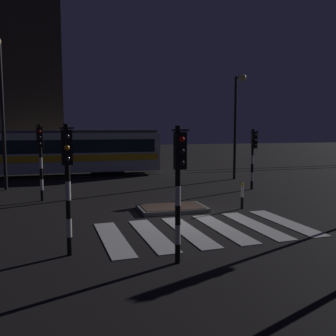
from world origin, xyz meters
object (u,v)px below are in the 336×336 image
Objects in this scene: traffic_light_corner_far_right at (253,150)px; tram at (41,152)px; traffic_light_corner_far_left at (40,151)px; traffic_light_kerb_mid_left at (179,174)px; bollard_island_edge at (242,196)px; traffic_light_corner_near_left at (67,170)px; street_lamp_trackside_left at (1,98)px; street_lamp_trackside_right at (237,114)px.

traffic_light_corner_far_right is 14.49m from tram.
traffic_light_corner_far_left is at bearing -87.23° from tram.
traffic_light_corner_far_right is at bearing -37.71° from tram.
traffic_light_corner_far_left is 10.05m from traffic_light_kerb_mid_left.
tram reaches higher than traffic_light_corner_far_right.
bollard_island_edge is at bearing -26.39° from traffic_light_corner_far_left.
traffic_light_corner_near_left is at bearing -140.44° from traffic_light_corner_far_right.
tram is (-4.10, 18.43, -0.53)m from traffic_light_kerb_mid_left.
street_lamp_trackside_left reaches higher than traffic_light_kerb_mid_left.
traffic_light_corner_far_left is 11.02m from traffic_light_corner_far_right.
traffic_light_corner_near_left reaches higher than bollard_island_edge.
traffic_light_corner_far_right is 3.00× the size of bollard_island_edge.
street_lamp_trackside_left is 1.18× the size of street_lamp_trackside_right.
tram is at bearing 95.00° from traffic_light_corner_near_left.
bollard_island_edge is (4.51, 5.31, -1.72)m from traffic_light_kerb_mid_left.
traffic_light_corner_far_left is at bearing -60.69° from street_lamp_trackside_left.
traffic_light_corner_near_left is 8.32m from bollard_island_edge.
street_lamp_trackside_right reaches higher than traffic_light_corner_far_left.
traffic_light_corner_near_left is at bearing -131.98° from street_lamp_trackside_right.
traffic_light_kerb_mid_left is (3.66, -9.36, -0.07)m from traffic_light_corner_far_left.
traffic_light_corner_far_right is at bearing 52.46° from traffic_light_kerb_mid_left.
traffic_light_corner_far_right is at bearing 1.11° from traffic_light_corner_far_left.
bollard_island_edge is (8.60, -13.12, -1.19)m from tram.
street_lamp_trackside_left is 0.48× the size of tram.
traffic_light_corner_far_left is 1.07× the size of traffic_light_corner_far_right.
street_lamp_trackside_left is at bearing -178.24° from street_lamp_trackside_right.
traffic_light_kerb_mid_left is 0.43× the size of street_lamp_trackside_left.
traffic_light_corner_far_left is at bearing -161.10° from street_lamp_trackside_right.
street_lamp_trackside_left reaches higher than traffic_light_corner_far_left.
traffic_light_corner_near_left reaches higher than traffic_light_kerb_mid_left.
street_lamp_trackside_right reaches higher than traffic_light_corner_far_right.
bollard_island_edge is at bearing -114.94° from street_lamp_trackside_right.
traffic_light_corner_far_right is (9.96, 8.23, -0.11)m from traffic_light_corner_near_left.
traffic_light_kerb_mid_left reaches higher than bollard_island_edge.
street_lamp_trackside_right is at bearing -21.91° from tram.
street_lamp_trackside_left is 13.54m from bollard_island_edge.
traffic_light_corner_far_right is 12.08m from traffic_light_kerb_mid_left.
tram is (1.61, 5.41, -3.23)m from street_lamp_trackside_left.
street_lamp_trackside_left is (-13.07, 3.45, 2.78)m from traffic_light_corner_far_right.
traffic_light_corner_far_right is at bearing -14.77° from street_lamp_trackside_left.
bollard_island_edge is (-3.78, -8.14, -3.75)m from street_lamp_trackside_right.
street_lamp_trackside_left is at bearing -106.62° from tram.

